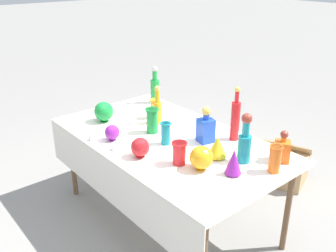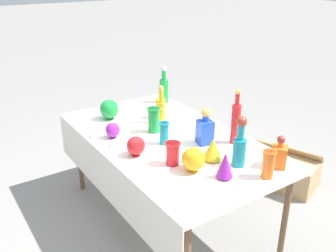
# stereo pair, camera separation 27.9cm
# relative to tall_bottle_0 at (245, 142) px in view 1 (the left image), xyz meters

# --- Properties ---
(ground_plane) EXTENTS (40.00, 40.00, 0.00)m
(ground_plane) POSITION_rel_tall_bottle_0_xyz_m (-0.62, -0.15, -0.91)
(ground_plane) COLOR gray
(display_table) EXTENTS (1.89, 1.07, 0.76)m
(display_table) POSITION_rel_tall_bottle_0_xyz_m (-0.62, -0.19, -0.21)
(display_table) COLOR white
(display_table) RESTS_ON ground
(tall_bottle_0) EXTENTS (0.09, 0.09, 0.35)m
(tall_bottle_0) POSITION_rel_tall_bottle_0_xyz_m (0.00, 0.00, 0.00)
(tall_bottle_0) COLOR teal
(tall_bottle_0) RESTS_ON display_table
(tall_bottle_1) EXTENTS (0.07, 0.07, 0.42)m
(tall_bottle_1) POSITION_rel_tall_bottle_0_xyz_m (-0.28, 0.22, 0.02)
(tall_bottle_1) COLOR red
(tall_bottle_1) RESTS_ON display_table
(tall_bottle_2) EXTENTS (0.07, 0.07, 0.33)m
(tall_bottle_2) POSITION_rel_tall_bottle_0_xyz_m (-0.91, -0.03, -0.02)
(tall_bottle_2) COLOR orange
(tall_bottle_2) RESTS_ON display_table
(tall_bottle_3) EXTENTS (0.08, 0.08, 0.36)m
(tall_bottle_3) POSITION_rel_tall_bottle_0_xyz_m (-1.33, 0.27, -0.00)
(tall_bottle_3) COLOR #198C38
(tall_bottle_3) RESTS_ON display_table
(square_decanter_0) EXTENTS (0.13, 0.13, 0.28)m
(square_decanter_0) POSITION_rel_tall_bottle_0_xyz_m (-0.39, 0.02, -0.03)
(square_decanter_0) COLOR blue
(square_decanter_0) RESTS_ON display_table
(square_decanter_1) EXTENTS (0.14, 0.14, 0.23)m
(square_decanter_1) POSITION_rel_tall_bottle_0_xyz_m (0.16, 0.21, -0.06)
(square_decanter_1) COLOR orange
(square_decanter_1) RESTS_ON display_table
(slender_vase_0) EXTENTS (0.11, 0.11, 0.16)m
(slender_vase_0) POSITION_rel_tall_bottle_0_xyz_m (-0.26, -0.36, -0.06)
(slender_vase_0) COLOR red
(slender_vase_0) RESTS_ON display_table
(slender_vase_1) EXTENTS (0.09, 0.09, 0.18)m
(slender_vase_1) POSITION_rel_tall_bottle_0_xyz_m (0.22, 0.04, -0.05)
(slender_vase_1) COLOR orange
(slender_vase_1) RESTS_ON display_table
(slender_vase_2) EXTENTS (0.11, 0.11, 0.20)m
(slender_vase_2) POSITION_rel_tall_bottle_0_xyz_m (-0.78, -0.18, -0.04)
(slender_vase_2) COLOR #198C38
(slender_vase_2) RESTS_ON display_table
(slender_vase_3) EXTENTS (0.08, 0.08, 0.17)m
(slender_vase_3) POSITION_rel_tall_bottle_0_xyz_m (-0.55, -0.23, -0.06)
(slender_vase_3) COLOR teal
(slender_vase_3) RESTS_ON display_table
(slender_vase_4) EXTENTS (0.09, 0.09, 0.17)m
(slender_vase_4) POSITION_rel_tall_bottle_0_xyz_m (-1.01, 0.03, -0.06)
(slender_vase_4) COLOR orange
(slender_vase_4) RESTS_ON display_table
(fluted_vase_0) EXTENTS (0.14, 0.14, 0.15)m
(fluted_vase_0) POSITION_rel_tall_bottle_0_xyz_m (-0.16, -0.09, -0.07)
(fluted_vase_0) COLOR yellow
(fluted_vase_0) RESTS_ON display_table
(fluted_vase_1) EXTENTS (0.11, 0.11, 0.18)m
(fluted_vase_1) POSITION_rel_tall_bottle_0_xyz_m (0.07, -0.18, -0.06)
(fluted_vase_1) COLOR purple
(fluted_vase_1) RESTS_ON display_table
(round_bowl_0) EXTENTS (0.17, 0.17, 0.17)m
(round_bowl_0) POSITION_rel_tall_bottle_0_xyz_m (-1.23, -0.36, -0.06)
(round_bowl_0) COLOR #198C38
(round_bowl_0) RESTS_ON display_table
(round_bowl_1) EXTENTS (0.12, 0.12, 0.12)m
(round_bowl_1) POSITION_rel_tall_bottle_0_xyz_m (-0.86, -0.50, -0.08)
(round_bowl_1) COLOR purple
(round_bowl_1) RESTS_ON display_table
(round_bowl_2) EXTENTS (0.16, 0.16, 0.16)m
(round_bowl_2) POSITION_rel_tall_bottle_0_xyz_m (-0.11, -0.29, -0.06)
(round_bowl_2) COLOR orange
(round_bowl_2) RESTS_ON display_table
(round_bowl_3) EXTENTS (0.13, 0.13, 0.14)m
(round_bowl_3) POSITION_rel_tall_bottle_0_xyz_m (-0.51, -0.50, -0.08)
(round_bowl_3) COLOR red
(round_bowl_3) RESTS_ON display_table
(price_tag_left) EXTENTS (0.05, 0.02, 0.04)m
(price_tag_left) POSITION_rel_tall_bottle_0_xyz_m (-0.97, -0.64, -0.13)
(price_tag_left) COLOR white
(price_tag_left) RESTS_ON display_table
(price_tag_center) EXTENTS (0.05, 0.02, 0.04)m
(price_tag_center) POSITION_rel_tall_bottle_0_xyz_m (-0.72, -0.60, -0.13)
(price_tag_center) COLOR white
(price_tag_center) RESTS_ON display_table
(cardboard_box_behind_left) EXTENTS (0.59, 0.54, 0.37)m
(cardboard_box_behind_left) POSITION_rel_tall_bottle_0_xyz_m (-0.39, 1.12, -0.77)
(cardboard_box_behind_left) COLOR tan
(cardboard_box_behind_left) RESTS_ON ground
(cardboard_box_behind_right) EXTENTS (0.53, 0.54, 0.40)m
(cardboard_box_behind_right) POSITION_rel_tall_bottle_0_xyz_m (-0.67, 0.92, -0.75)
(cardboard_box_behind_right) COLOR tan
(cardboard_box_behind_right) RESTS_ON ground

